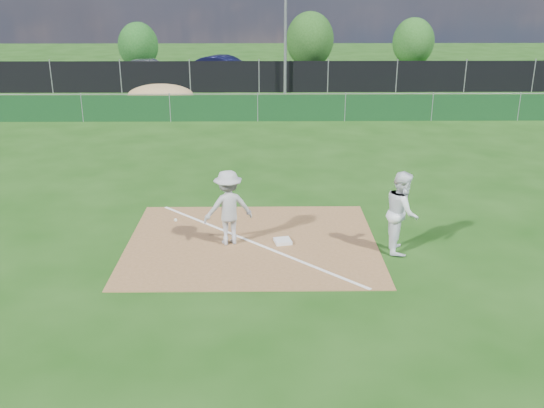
{
  "coord_description": "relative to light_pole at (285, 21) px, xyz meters",
  "views": [
    {
      "loc": [
        0.32,
        -12.49,
        5.87
      ],
      "look_at": [
        0.48,
        1.0,
        1.0
      ],
      "focal_mm": 40.0,
      "sensor_mm": 36.0,
      "label": 1
    }
  ],
  "objects": [
    {
      "name": "tree_left",
      "position": [
        -10.39,
        10.34,
        -2.23
      ],
      "size": [
        2.9,
        2.9,
        3.44
      ],
      "color": "#382316",
      "rests_on": "ground"
    },
    {
      "name": "tree_right",
      "position": [
        10.03,
        11.61,
        -2.11
      ],
      "size": [
        3.1,
        3.1,
        3.68
      ],
      "color": "#382316",
      "rests_on": "ground"
    },
    {
      "name": "runner",
      "position": [
        1.97,
        -22.18,
        -3.03
      ],
      "size": [
        0.82,
        1.01,
        1.93
      ],
      "primitive_type": "imported",
      "rotation": [
        0.0,
        0.0,
        1.47
      ],
      "color": "white",
      "rests_on": "ground"
    },
    {
      "name": "play_at_first",
      "position": [
        -2.05,
        -21.74,
        -3.07
      ],
      "size": [
        1.94,
        0.99,
        1.82
      ],
      "color": "#BABABC",
      "rests_on": "infield_dirt"
    },
    {
      "name": "parking_lot",
      "position": [
        -1.5,
        5.3,
        -4.0
      ],
      "size": [
        46.0,
        9.0,
        0.01
      ],
      "primitive_type": "cube",
      "color": "black",
      "rests_on": "ground"
    },
    {
      "name": "foul_line",
      "position": [
        -1.5,
        -21.7,
        -3.98
      ],
      "size": [
        5.01,
        5.01,
        0.01
      ],
      "primitive_type": "cube",
      "rotation": [
        0.0,
        0.0,
        0.79
      ],
      "color": "white",
      "rests_on": "infield_dirt"
    },
    {
      "name": "car_left",
      "position": [
        -8.54,
        4.84,
        -3.22
      ],
      "size": [
        4.79,
        2.75,
        1.53
      ],
      "primitive_type": "imported",
      "rotation": [
        0.0,
        0.0,
        1.79
      ],
      "color": "#A2A4A9",
      "rests_on": "parking_lot"
    },
    {
      "name": "first_base",
      "position": [
        -0.76,
        -21.75,
        -3.94
      ],
      "size": [
        0.46,
        0.46,
        0.08
      ],
      "primitive_type": "cube",
      "rotation": [
        0.0,
        0.0,
        0.21
      ],
      "color": "silver",
      "rests_on": "infield_dirt"
    },
    {
      "name": "infield_dirt",
      "position": [
        -1.5,
        -21.7,
        -3.99
      ],
      "size": [
        6.0,
        5.0,
        0.02
      ],
      "primitive_type": "cube",
      "color": "brown",
      "rests_on": "ground"
    },
    {
      "name": "ground",
      "position": [
        -1.5,
        -12.7,
        -4.0
      ],
      "size": [
        90.0,
        90.0,
        0.0
      ],
      "primitive_type": "plane",
      "color": "#16400D",
      "rests_on": "ground"
    },
    {
      "name": "dirt_mound",
      "position": [
        -6.5,
        -4.2,
        -3.42
      ],
      "size": [
        3.38,
        2.6,
        1.17
      ],
      "primitive_type": "ellipsoid",
      "color": "#A07D4D",
      "rests_on": "ground"
    },
    {
      "name": "black_fence",
      "position": [
        -1.5,
        0.3,
        -3.1
      ],
      "size": [
        46.0,
        0.04,
        1.8
      ],
      "primitive_type": "cube",
      "color": "black",
      "rests_on": "ground"
    },
    {
      "name": "green_fence",
      "position": [
        -1.5,
        -7.7,
        -3.4
      ],
      "size": [
        44.0,
        0.05,
        1.2
      ],
      "primitive_type": "cube",
      "color": "#0E3315",
      "rests_on": "ground"
    },
    {
      "name": "tree_mid",
      "position": [
        2.17,
        10.72,
        -1.86
      ],
      "size": [
        3.5,
        3.5,
        4.15
      ],
      "color": "#382316",
      "rests_on": "ground"
    },
    {
      "name": "car_right",
      "position": [
        1.5,
        3.84,
        -3.4
      ],
      "size": [
        4.17,
        1.9,
        1.18
      ],
      "primitive_type": "imported",
      "rotation": [
        0.0,
        0.0,
        1.63
      ],
      "color": "black",
      "rests_on": "parking_lot"
    },
    {
      "name": "light_pole",
      "position": [
        0.0,
        0.0,
        0.0
      ],
      "size": [
        0.16,
        0.16,
        8.0
      ],
      "primitive_type": "cylinder",
      "color": "slate",
      "rests_on": "ground"
    },
    {
      "name": "car_mid",
      "position": [
        -3.75,
        4.88,
        -3.19
      ],
      "size": [
        5.11,
        3.45,
        1.59
      ],
      "primitive_type": "imported",
      "rotation": [
        0.0,
        0.0,
        1.17
      ],
      "color": "#111233",
      "rests_on": "parking_lot"
    }
  ]
}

